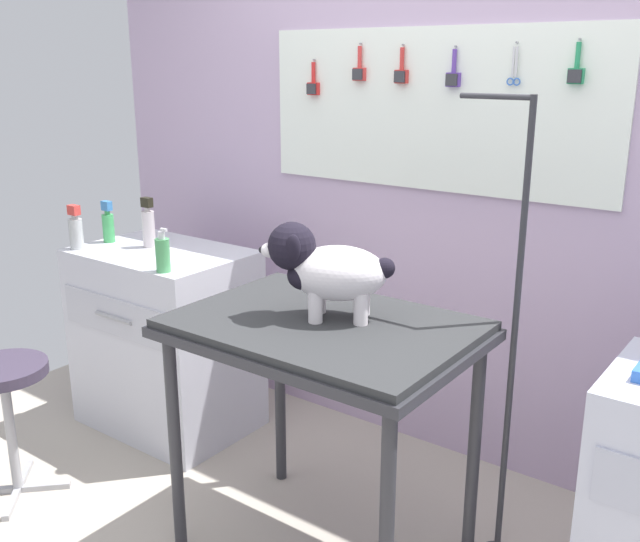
{
  "coord_description": "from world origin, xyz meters",
  "views": [
    {
      "loc": [
        1.32,
        -1.47,
        1.73
      ],
      "look_at": [
        0.02,
        0.28,
        1.08
      ],
      "focal_mm": 40.21,
      "sensor_mm": 36.0,
      "label": 1
    }
  ],
  "objects": [
    {
      "name": "pump_bottle_white",
      "position": [
        -1.52,
        0.46,
        0.97
      ],
      "size": [
        0.06,
        0.06,
        0.21
      ],
      "color": "#AAAEAD",
      "rests_on": "counter_left"
    },
    {
      "name": "grooming_arm",
      "position": [
        0.52,
        0.69,
        0.76
      ],
      "size": [
        0.3,
        0.11,
        1.63
      ],
      "color": "#2D2D33",
      "rests_on": "ground"
    },
    {
      "name": "conditioner_bottle",
      "position": [
        -1.27,
        0.69,
        0.98
      ],
      "size": [
        0.06,
        0.06,
        0.24
      ],
      "color": "#BCB2B4",
      "rests_on": "counter_left"
    },
    {
      "name": "counter_left",
      "position": [
        -1.18,
        0.67,
        0.44
      ],
      "size": [
        0.8,
        0.58,
        0.88
      ],
      "color": "silver",
      "rests_on": "ground"
    },
    {
      "name": "spray_bottle_tall",
      "position": [
        -1.51,
        0.64,
        0.97
      ],
      "size": [
        0.06,
        0.06,
        0.2
      ],
      "color": "#3FA558",
      "rests_on": "counter_left"
    },
    {
      "name": "stool",
      "position": [
        -1.24,
        -0.12,
        0.47
      ],
      "size": [
        0.35,
        0.35,
        0.57
      ],
      "color": "#9E9EA3",
      "rests_on": "ground"
    },
    {
      "name": "rear_wall_panel",
      "position": [
        0.0,
        1.28,
        1.16
      ],
      "size": [
        4.0,
        0.11,
        2.3
      ],
      "color": "#B89FBF",
      "rests_on": "ground"
    },
    {
      "name": "dog",
      "position": [
        -0.0,
        0.35,
        1.07
      ],
      "size": [
        0.43,
        0.33,
        0.32
      ],
      "color": "white",
      "rests_on": "grooming_table"
    },
    {
      "name": "grooming_table",
      "position": [
        0.01,
        0.32,
        0.81
      ],
      "size": [
        0.99,
        0.7,
        0.9
      ],
      "color": "#2D2D33",
      "rests_on": "ground"
    },
    {
      "name": "shampoo_bottle",
      "position": [
        -0.9,
        0.44,
        0.96
      ],
      "size": [
        0.06,
        0.06,
        0.19
      ],
      "color": "#4B9F5D",
      "rests_on": "counter_left"
    }
  ]
}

